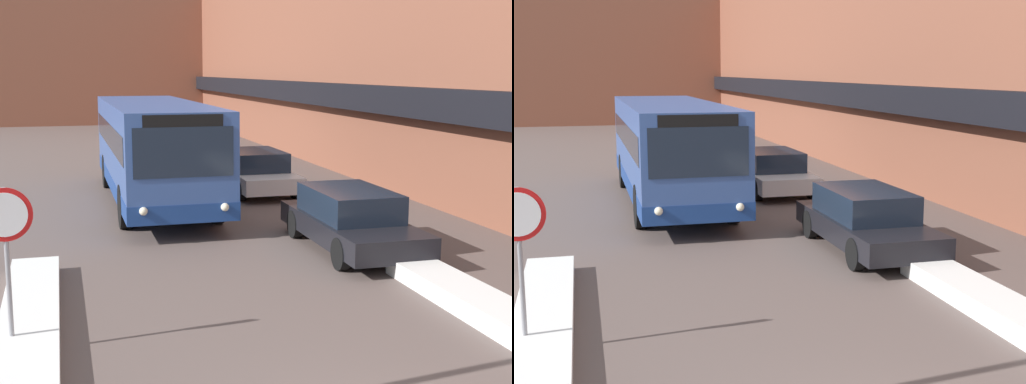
# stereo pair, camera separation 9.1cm
# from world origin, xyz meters

# --- Properties ---
(building_row_right) EXTENTS (5.50, 60.00, 9.51)m
(building_row_right) POSITION_xyz_m (9.97, 24.00, 4.74)
(building_row_right) COLOR brown
(building_row_right) RESTS_ON ground_plane
(building_backdrop_far) EXTENTS (26.00, 8.00, 16.24)m
(building_backdrop_far) POSITION_xyz_m (0.00, 51.38, 8.12)
(building_backdrop_far) COLOR brown
(building_backdrop_far) RESTS_ON ground_plane
(city_bus) EXTENTS (2.69, 10.98, 3.05)m
(city_bus) POSITION_xyz_m (-0.31, 15.56, 1.69)
(city_bus) COLOR #335193
(city_bus) RESTS_ON ground_plane
(parked_car_front) EXTENTS (1.86, 4.74, 1.38)m
(parked_car_front) POSITION_xyz_m (3.20, 8.65, 0.70)
(parked_car_front) COLOR black
(parked_car_front) RESTS_ON ground_plane
(parked_car_middle) EXTENTS (1.94, 4.76, 1.38)m
(parked_car_middle) POSITION_xyz_m (3.20, 16.70, 0.70)
(parked_car_middle) COLOR silver
(parked_car_middle) RESTS_ON ground_plane
(stop_sign) EXTENTS (0.76, 0.08, 2.42)m
(stop_sign) POSITION_xyz_m (-3.80, 4.31, 1.76)
(stop_sign) COLOR gray
(stop_sign) RESTS_ON ground_plane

